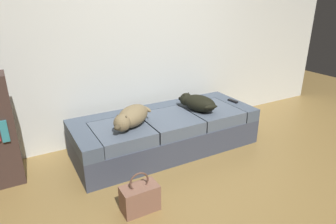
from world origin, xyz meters
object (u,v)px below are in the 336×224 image
Objects in this scene: couch at (166,132)px; dog_dark at (197,102)px; handbag at (140,198)px; tv_remote at (233,101)px; dog_tan at (131,117)px.

dog_dark reaches higher than couch.
couch is at bearing 49.85° from handbag.
dog_dark is 3.66× the size of tv_remote.
tv_remote is at bearing 2.01° from dog_dark.
dog_dark is (0.40, -0.06, 0.32)m from couch.
handbag is at bearing -130.15° from couch.
couch is 1.15m from handbag.
tv_remote is at bearing 3.03° from dog_tan.
dog_tan reaches higher than handbag.
dog_dark is at bearing 35.70° from handbag.
couch reaches higher than handbag.
tv_remote is (0.58, 0.02, -0.09)m from dog_dark.
handbag is (-1.72, -0.84, -0.33)m from tv_remote.
dog_tan is 0.88m from dog_dark.
tv_remote is (0.99, -0.04, 0.23)m from couch.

